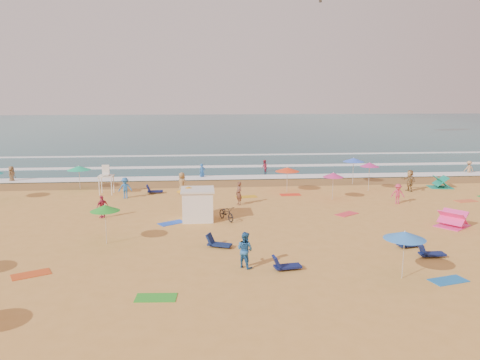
{
  "coord_description": "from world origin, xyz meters",
  "views": [
    {
      "loc": [
        -3.72,
        -30.82,
        8.4
      ],
      "look_at": [
        -0.57,
        6.0,
        1.5
      ],
      "focal_mm": 35.0,
      "sensor_mm": 36.0,
      "label": 1
    }
  ],
  "objects": [
    {
      "name": "ground",
      "position": [
        0.0,
        0.0,
        0.0
      ],
      "size": [
        220.0,
        220.0,
        0.0
      ],
      "primitive_type": "plane",
      "color": "gold",
      "rests_on": "ground"
    },
    {
      "name": "ocean",
      "position": [
        0.0,
        84.0,
        0.0
      ],
      "size": [
        220.0,
        140.0,
        0.18
      ],
      "primitive_type": "cube",
      "color": "#0C4756",
      "rests_on": "ground"
    },
    {
      "name": "wet_sand",
      "position": [
        0.0,
        12.5,
        0.01
      ],
      "size": [
        220.0,
        220.0,
        0.0
      ],
      "primitive_type": "plane",
      "color": "olive",
      "rests_on": "ground"
    },
    {
      "name": "surf_foam",
      "position": [
        0.0,
        21.32,
        0.1
      ],
      "size": [
        200.0,
        18.7,
        0.05
      ],
      "color": "white",
      "rests_on": "ground"
    },
    {
      "name": "cabana",
      "position": [
        -3.95,
        -0.28,
        1.0
      ],
      "size": [
        2.0,
        2.0,
        2.0
      ],
      "primitive_type": "cube",
      "color": "white",
      "rests_on": "ground"
    },
    {
      "name": "cabana_roof",
      "position": [
        -3.95,
        -0.28,
        2.06
      ],
      "size": [
        2.2,
        2.2,
        0.12
      ],
      "primitive_type": "cube",
      "color": "silver",
      "rests_on": "cabana"
    },
    {
      "name": "bicycle",
      "position": [
        -2.05,
        -0.58,
        0.48
      ],
      "size": [
        1.38,
        1.93,
        0.96
      ],
      "primitive_type": "imported",
      "rotation": [
        0.0,
        0.0,
        0.45
      ],
      "color": "black",
      "rests_on": "ground"
    },
    {
      "name": "lifeguard_stand",
      "position": [
        -11.63,
        8.5,
        1.05
      ],
      "size": [
        1.2,
        1.2,
        2.1
      ],
      "primitive_type": null,
      "color": "white",
      "rests_on": "ground"
    },
    {
      "name": "beach_umbrellas",
      "position": [
        1.43,
        -0.01,
        2.09
      ],
      "size": [
        57.17,
        28.7,
        0.79
      ],
      "color": "green",
      "rests_on": "ground"
    },
    {
      "name": "loungers",
      "position": [
        4.96,
        -3.09,
        0.17
      ],
      "size": [
        59.65,
        18.93,
        0.34
      ],
      "color": "#0E1247",
      "rests_on": "ground"
    },
    {
      "name": "towels",
      "position": [
        4.73,
        -1.61,
        0.01
      ],
      "size": [
        33.55,
        20.23,
        0.03
      ],
      "color": "#D0481A",
      "rests_on": "ground"
    },
    {
      "name": "popup_tents",
      "position": [
        15.06,
        2.82,
        0.6
      ],
      "size": [
        7.93,
        14.22,
        1.2
      ],
      "color": "#FF3893",
      "rests_on": "ground"
    },
    {
      "name": "beachgoers",
      "position": [
        -0.84,
        4.62,
        0.81
      ],
      "size": [
        51.74,
        29.38,
        2.14
      ],
      "color": "#BA2E45",
      "rests_on": "ground"
    }
  ]
}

